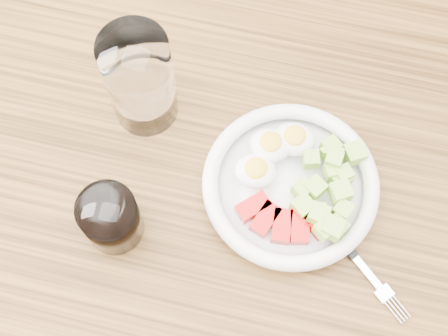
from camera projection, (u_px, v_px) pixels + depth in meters
The scene contains 6 objects.
ground at pixel (227, 286), 1.59m from camera, with size 4.00×4.00×0.00m, color brown.
dining_table at pixel (229, 206), 0.97m from camera, with size 1.50×0.90×0.77m.
bowl at pixel (291, 183), 0.85m from camera, with size 0.24×0.24×0.06m.
fork at pixel (345, 246), 0.84m from camera, with size 0.16×0.14×0.01m.
water_glass at pixel (140, 80), 0.84m from camera, with size 0.09×0.09×0.17m, color white.
coffee_glass at pixel (111, 219), 0.81m from camera, with size 0.08×0.08×0.09m.
Camera 1 is at (0.06, -0.29, 1.59)m, focal length 50.00 mm.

